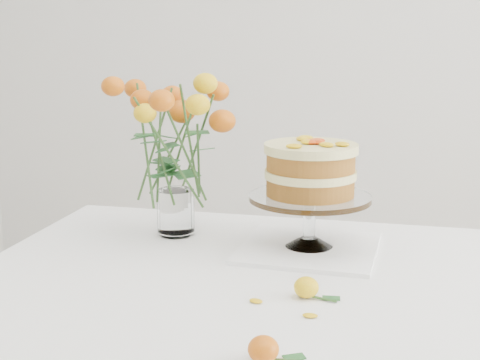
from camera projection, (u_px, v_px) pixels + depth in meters
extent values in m
cube|color=silver|center=(378.00, 3.00, 3.01)|extent=(4.00, 0.04, 2.70)
cube|color=tan|center=(330.00, 301.00, 1.24)|extent=(1.40, 0.90, 0.04)
cylinder|color=tan|center=(110.00, 358.00, 1.81)|extent=(0.06, 0.06, 0.71)
cube|color=white|center=(330.00, 289.00, 1.23)|extent=(1.42, 0.92, 0.01)
cube|color=white|center=(347.00, 261.00, 1.69)|extent=(1.42, 0.01, 0.20)
cube|color=white|center=(309.00, 248.00, 1.45)|extent=(0.30, 0.30, 0.01)
cylinder|color=white|center=(309.00, 219.00, 1.43)|extent=(0.03, 0.03, 0.08)
cylinder|color=white|center=(310.00, 197.00, 1.42)|extent=(0.26, 0.26, 0.01)
cylinder|color=brown|center=(310.00, 186.00, 1.42)|extent=(0.19, 0.19, 0.04)
cylinder|color=beige|center=(310.00, 174.00, 1.41)|extent=(0.20, 0.20, 0.02)
cylinder|color=brown|center=(311.00, 161.00, 1.41)|extent=(0.19, 0.19, 0.04)
cylinder|color=beige|center=(311.00, 148.00, 1.40)|extent=(0.20, 0.20, 0.02)
cylinder|color=white|center=(176.00, 233.00, 1.56)|extent=(0.07, 0.07, 0.01)
cylinder|color=white|center=(176.00, 211.00, 1.55)|extent=(0.09, 0.09, 0.10)
ellipsoid|color=yellow|center=(306.00, 287.00, 1.18)|extent=(0.04, 0.04, 0.04)
cylinder|color=#2F5522|center=(322.00, 300.00, 1.17)|extent=(0.05, 0.02, 0.00)
ellipsoid|color=#CB5309|center=(263.00, 349.00, 0.95)|extent=(0.05, 0.05, 0.04)
ellipsoid|color=yellow|center=(256.00, 301.00, 1.17)|extent=(0.03, 0.02, 0.00)
ellipsoid|color=yellow|center=(310.00, 316.00, 1.10)|extent=(0.03, 0.02, 0.00)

